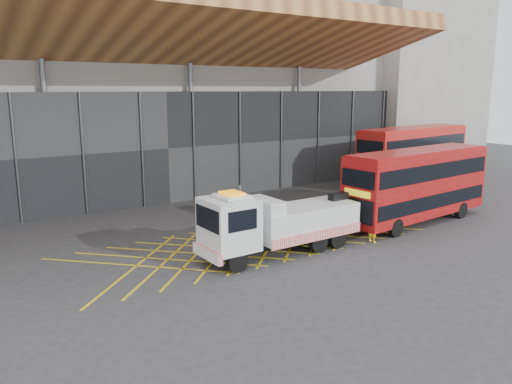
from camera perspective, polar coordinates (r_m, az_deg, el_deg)
ground_plane at (r=26.40m, az=-3.63°, el=-6.40°), size 120.00×120.00×0.00m
road_markings at (r=27.20m, az=-0.70°, el=-5.82°), size 19.96×7.16×0.01m
construction_building at (r=42.66m, az=-14.30°, el=12.42°), size 55.00×23.97×18.00m
east_building at (r=58.40m, az=16.38°, el=13.04°), size 15.00×12.00×20.00m
recovery_truck at (r=24.94m, az=2.40°, el=-3.52°), size 10.23×2.50×3.57m
bus_towed at (r=32.28m, az=18.00°, el=1.02°), size 11.34×3.39×4.55m
bus_second at (r=45.14m, az=17.50°, el=4.28°), size 12.48×4.17×4.98m
worker at (r=27.86m, az=13.22°, el=-3.79°), size 0.45×0.67×1.81m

